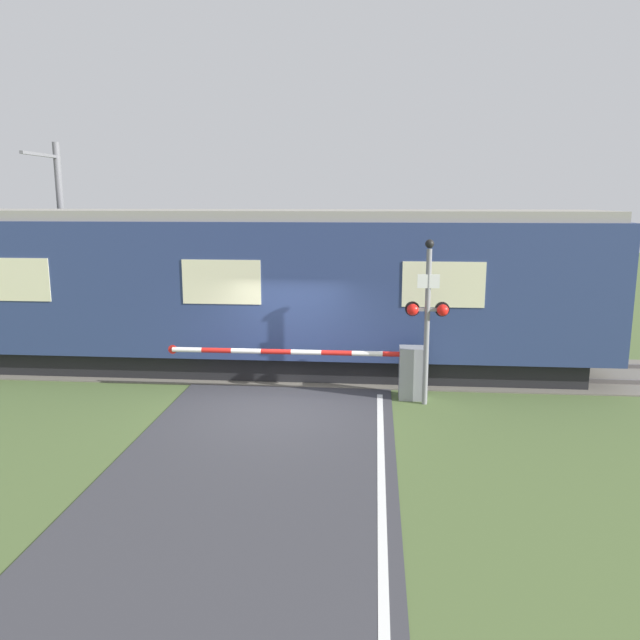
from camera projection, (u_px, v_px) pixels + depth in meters
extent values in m
plane|color=#4C6033|center=(280.00, 408.00, 12.86)|extent=(80.00, 80.00, 0.00)
cube|color=#666056|center=(298.00, 368.00, 15.80)|extent=(36.00, 3.20, 0.03)
cube|color=#595451|center=(295.00, 374.00, 15.09)|extent=(36.00, 0.08, 0.10)
cube|color=#595451|center=(302.00, 359.00, 16.50)|extent=(36.00, 0.08, 0.10)
cube|color=black|center=(238.00, 356.00, 15.88)|extent=(16.50, 2.56, 0.60)
cube|color=navy|center=(236.00, 283.00, 15.53)|extent=(17.94, 3.01, 3.13)
cube|color=gray|center=(235.00, 215.00, 15.20)|extent=(17.58, 2.77, 0.24)
cube|color=beige|center=(444.00, 285.00, 13.57)|extent=(1.79, 0.02, 1.00)
cube|color=beige|center=(221.00, 282.00, 14.00)|extent=(1.79, 0.02, 1.00)
cube|color=beige|center=(12.00, 280.00, 14.43)|extent=(1.79, 0.02, 1.00)
cube|color=gray|center=(413.00, 373.00, 13.36)|extent=(0.60, 0.44, 1.14)
cylinder|color=gray|center=(414.00, 355.00, 13.29)|extent=(0.16, 0.16, 0.18)
cylinder|color=red|center=(398.00, 354.00, 13.32)|extent=(0.66, 0.11, 0.11)
cylinder|color=white|center=(367.00, 354.00, 13.37)|extent=(0.66, 0.11, 0.11)
cylinder|color=red|center=(337.00, 353.00, 13.43)|extent=(0.66, 0.11, 0.11)
cylinder|color=white|center=(306.00, 352.00, 13.49)|extent=(0.66, 0.11, 0.11)
cylinder|color=red|center=(276.00, 352.00, 13.54)|extent=(0.66, 0.11, 0.11)
cylinder|color=white|center=(246.00, 351.00, 13.60)|extent=(0.66, 0.11, 0.11)
cylinder|color=red|center=(217.00, 350.00, 13.66)|extent=(0.66, 0.11, 0.11)
cylinder|color=white|center=(187.00, 350.00, 13.72)|extent=(0.66, 0.11, 0.11)
cylinder|color=red|center=(173.00, 349.00, 13.75)|extent=(0.20, 0.02, 0.20)
cylinder|color=gray|center=(427.00, 328.00, 12.80)|extent=(0.11, 0.11, 3.25)
cube|color=gray|center=(427.00, 309.00, 12.73)|extent=(0.73, 0.07, 0.07)
sphere|color=red|center=(413.00, 310.00, 12.71)|extent=(0.24, 0.24, 0.24)
sphere|color=red|center=(443.00, 310.00, 12.65)|extent=(0.24, 0.24, 0.24)
cylinder|color=black|center=(412.00, 309.00, 12.81)|extent=(0.30, 0.06, 0.30)
cylinder|color=black|center=(442.00, 309.00, 12.76)|extent=(0.30, 0.06, 0.30)
cube|color=white|center=(429.00, 281.00, 12.58)|extent=(0.44, 0.02, 0.28)
sphere|color=black|center=(430.00, 244.00, 12.47)|extent=(0.18, 0.18, 0.18)
cylinder|color=slate|center=(64.00, 246.00, 17.95)|extent=(0.20, 0.20, 5.80)
cube|color=slate|center=(40.00, 155.00, 16.59)|extent=(0.10, 1.80, 0.08)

